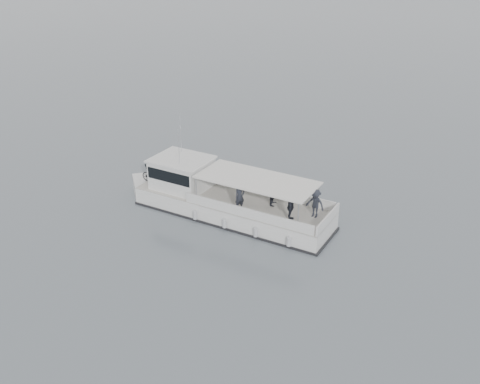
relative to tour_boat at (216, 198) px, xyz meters
The scene contains 2 objects.
ground 5.36m from the tour_boat, ahead, with size 1400.00×1400.00×0.00m, color #545D63.
tour_boat is the anchor object (origin of this frame).
Camera 1 is at (11.85, -19.43, 13.72)m, focal length 40.00 mm.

